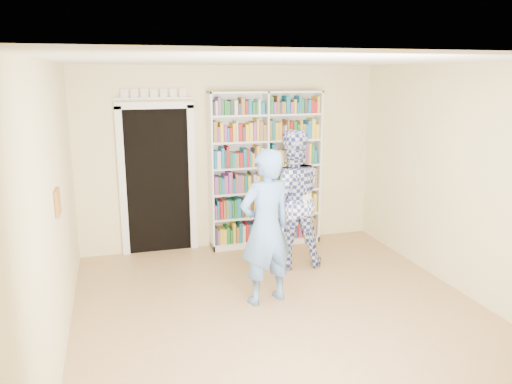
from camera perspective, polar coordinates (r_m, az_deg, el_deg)
floor at (r=5.62m, az=3.39°, el=-13.98°), size 5.00×5.00×0.00m
ceiling at (r=5.00m, az=3.83°, el=14.70°), size 5.00×5.00×0.00m
wall_back at (r=7.50m, az=-2.86°, el=3.92°), size 4.50×0.00×4.50m
wall_left at (r=4.89m, az=-22.11°, el=-2.24°), size 0.00×5.00×5.00m
wall_right at (r=6.26m, az=23.39°, el=0.92°), size 0.00×5.00×5.00m
bookshelf at (r=7.51m, az=1.08°, el=2.62°), size 1.70×0.32×2.33m
doorway at (r=7.34m, az=-11.19°, el=2.11°), size 1.10×0.08×2.43m
wall_art at (r=5.07m, az=-21.72°, el=-1.09°), size 0.03×0.25×0.25m
man_blue at (r=5.62m, az=1.13°, el=-4.08°), size 0.74×0.58×1.79m
man_plaid at (r=6.73m, az=4.00°, el=-0.80°), size 0.98×0.80×1.87m
paper_sheet at (r=6.57m, az=5.83°, el=-1.38°), size 0.17×0.11×0.27m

